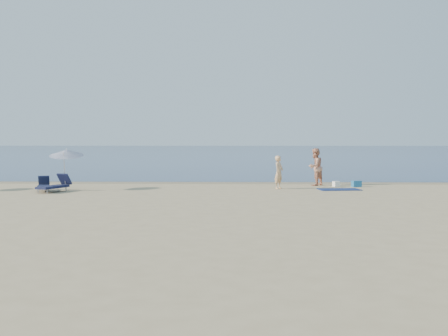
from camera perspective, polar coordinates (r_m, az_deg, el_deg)
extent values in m
plane|color=tan|center=(11.70, -1.31, -9.03)|extent=(160.00, 160.00, 0.00)
cube|color=#0B1B45|center=(111.46, 1.33, 1.75)|extent=(240.00, 160.00, 0.01)
cube|color=#847254|center=(30.93, 0.54, -1.52)|extent=(240.00, 1.60, 0.00)
imported|color=tan|center=(27.35, 5.59, -0.43)|extent=(0.63, 0.70, 1.61)
imported|color=tan|center=(29.46, 9.24, 0.11)|extent=(1.18, 1.19, 1.94)
cube|color=#0F1E4E|center=(27.31, 11.62, -2.15)|extent=(2.07, 1.33, 0.03)
cube|color=white|center=(29.10, 11.32, -1.60)|extent=(0.39, 0.37, 0.27)
cube|color=#1D639D|center=(29.14, 13.31, -1.57)|extent=(0.51, 0.41, 0.32)
cylinder|color=silver|center=(27.23, -15.89, -0.39)|extent=(0.08, 0.40, 1.84)
cone|color=white|center=(27.53, -15.69, 1.52)|extent=(1.79, 1.81, 0.59)
sphere|color=silver|center=(27.53, -15.70, 1.86)|extent=(0.05, 0.05, 0.05)
cube|color=#161E3E|center=(27.38, -17.91, -1.83)|extent=(0.87, 1.47, 0.09)
cube|color=#161E3E|center=(28.05, -17.83, -1.18)|extent=(0.58, 0.46, 0.45)
cylinder|color=#A5A5AD|center=(27.38, -17.48, -2.03)|extent=(0.03, 0.03, 0.20)
cube|color=#151939|center=(26.70, -17.01, -1.85)|extent=(1.16, 1.76, 0.11)
cube|color=#151939|center=(27.31, -15.91, -1.08)|extent=(0.71, 0.59, 0.53)
cylinder|color=#A5A5AD|center=(26.56, -16.60, -2.13)|extent=(0.03, 0.03, 0.24)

